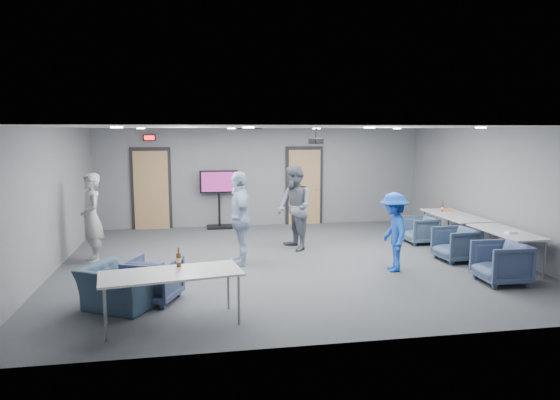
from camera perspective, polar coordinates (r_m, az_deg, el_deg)
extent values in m
plane|color=#373B3F|center=(10.23, 1.02, -6.99)|extent=(9.00, 9.00, 0.00)
plane|color=white|center=(9.89, 1.06, 8.31)|extent=(9.00, 9.00, 0.00)
cube|color=slate|center=(13.89, -2.08, 2.63)|extent=(9.00, 0.02, 2.70)
cube|color=slate|center=(6.14, 8.12, -4.22)|extent=(9.00, 0.02, 2.70)
cube|color=slate|center=(10.14, -24.80, -0.08)|extent=(0.02, 8.00, 2.70)
cube|color=slate|center=(11.68, 23.27, 0.97)|extent=(0.02, 8.00, 2.70)
cube|color=black|center=(13.81, -14.49, 1.22)|extent=(1.06, 0.06, 2.24)
cube|color=tan|center=(13.77, -14.50, 1.08)|extent=(0.90, 0.05, 2.10)
cylinder|color=gray|center=(13.71, -13.05, 0.88)|extent=(0.04, 0.10, 0.04)
cube|color=black|center=(14.10, 2.78, 1.60)|extent=(1.06, 0.06, 2.24)
cube|color=tan|center=(14.07, 2.81, 1.46)|extent=(0.90, 0.05, 2.10)
cylinder|color=gray|center=(14.11, 4.24, 1.26)|extent=(0.04, 0.10, 0.04)
cube|color=black|center=(13.69, -14.70, 6.91)|extent=(0.32, 0.06, 0.16)
cube|color=#FF0C0C|center=(13.65, -14.71, 6.90)|extent=(0.26, 0.02, 0.11)
cube|color=black|center=(12.58, -3.64, 8.15)|extent=(0.60, 0.60, 0.03)
cylinder|color=white|center=(7.99, -18.17, 7.90)|extent=(0.18, 0.18, 0.02)
cylinder|color=white|center=(11.56, -15.62, 7.90)|extent=(0.18, 0.18, 0.02)
cylinder|color=white|center=(7.95, -3.62, 8.28)|extent=(0.18, 0.18, 0.02)
cylinder|color=white|center=(11.54, -5.59, 8.15)|extent=(0.18, 0.18, 0.02)
cylinder|color=white|center=(8.41, 10.20, 8.15)|extent=(0.18, 0.18, 0.02)
cylinder|color=white|center=(11.86, 4.19, 8.16)|extent=(0.18, 0.18, 0.02)
cylinder|color=white|center=(9.29, 21.98, 7.68)|extent=(0.18, 0.18, 0.02)
cylinder|color=white|center=(12.50, 13.21, 7.96)|extent=(0.18, 0.18, 0.02)
imported|color=#979997|center=(10.64, -20.72, -1.95)|extent=(0.66, 0.78, 1.80)
imported|color=#565C68|center=(11.04, 1.65, -0.89)|extent=(0.89, 1.05, 1.88)
imported|color=#A8BBD9|center=(9.83, -4.63, -2.10)|extent=(0.50, 1.10, 1.85)
imported|color=blue|center=(9.63, 12.86, -3.58)|extent=(0.68, 1.03, 1.49)
imported|color=#3D516A|center=(12.20, 15.71, -3.31)|extent=(0.72, 0.70, 0.64)
imported|color=#394A63|center=(10.78, 19.45, -4.81)|extent=(0.81, 0.79, 0.68)
imported|color=#3E4C6B|center=(9.52, 23.93, -6.58)|extent=(0.81, 0.79, 0.72)
imported|color=#3A4464|center=(8.07, -14.27, -8.80)|extent=(0.97, 0.98, 0.69)
imported|color=#384C60|center=(7.90, -17.83, -9.46)|extent=(1.31, 1.27, 0.65)
cube|color=#AEB1B3|center=(12.08, 19.38, -1.66)|extent=(0.80, 1.92, 0.03)
cylinder|color=gray|center=(12.76, 16.13, -2.70)|extent=(0.04, 0.04, 0.70)
cylinder|color=gray|center=(11.24, 20.05, -4.29)|extent=(0.04, 0.04, 0.70)
cylinder|color=gray|center=(13.05, 18.66, -2.57)|extent=(0.04, 0.04, 0.70)
cylinder|color=gray|center=(11.56, 22.81, -4.09)|extent=(0.04, 0.04, 0.70)
cube|color=#AEB1B3|center=(10.49, 24.44, -3.33)|extent=(0.69, 1.66, 0.03)
cylinder|color=gray|center=(11.04, 20.99, -4.55)|extent=(0.04, 0.04, 0.70)
cylinder|color=gray|center=(9.81, 25.49, -6.32)|extent=(0.04, 0.04, 0.70)
cylinder|color=gray|center=(11.32, 23.31, -4.37)|extent=(0.04, 0.04, 0.70)
cylinder|color=gray|center=(10.13, 27.97, -6.05)|extent=(0.04, 0.04, 0.70)
cube|color=#AEB1B3|center=(6.98, -12.35, -8.21)|extent=(1.99, 1.08, 0.03)
cylinder|color=gray|center=(7.53, -5.93, -9.78)|extent=(0.04, 0.04, 0.70)
cylinder|color=gray|center=(7.35, -19.36, -10.64)|extent=(0.04, 0.04, 0.70)
cylinder|color=gray|center=(6.95, -4.72, -11.29)|extent=(0.04, 0.04, 0.70)
cylinder|color=gray|center=(6.76, -19.37, -12.29)|extent=(0.04, 0.04, 0.70)
cylinder|color=#5E3310|center=(7.22, -11.51, -6.74)|extent=(0.07, 0.07, 0.19)
cylinder|color=#5E3310|center=(7.19, -11.54, -5.69)|extent=(0.03, 0.03, 0.08)
cylinder|color=beige|center=(7.22, -11.51, -6.74)|extent=(0.07, 0.07, 0.06)
cylinder|color=#5E3310|center=(12.41, 18.07, -0.91)|extent=(0.06, 0.06, 0.16)
cylinder|color=#5E3310|center=(12.40, 18.09, -0.38)|extent=(0.02, 0.02, 0.07)
cylinder|color=beige|center=(12.41, 18.07, -0.91)|extent=(0.06, 0.06, 0.05)
cube|color=orange|center=(12.47, 18.56, -1.16)|extent=(0.23, 0.20, 0.04)
cube|color=white|center=(10.28, 24.89, -3.37)|extent=(0.20, 0.14, 0.04)
cube|color=black|center=(13.72, -6.92, -3.06)|extent=(0.68, 0.49, 0.06)
cylinder|color=black|center=(13.62, -6.96, -0.56)|extent=(0.06, 0.06, 1.17)
cube|color=black|center=(13.54, -7.01, 2.10)|extent=(1.03, 0.07, 0.61)
cube|color=#771A5C|center=(13.49, -7.00, 2.08)|extent=(0.93, 0.01, 0.53)
cylinder|color=black|center=(11.16, 4.15, 7.63)|extent=(0.04, 0.04, 0.22)
cube|color=black|center=(11.16, 4.14, 6.71)|extent=(0.33, 0.29, 0.12)
cylinder|color=black|center=(11.02, 4.32, 6.69)|extent=(0.08, 0.06, 0.08)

